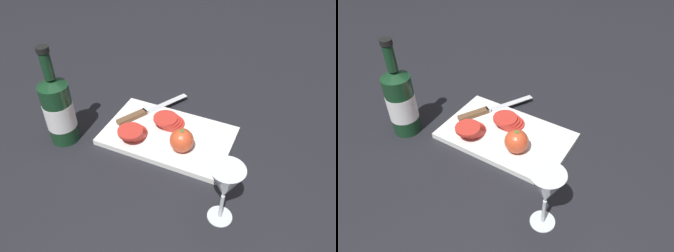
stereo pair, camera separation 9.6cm
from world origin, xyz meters
The scene contains 8 objects.
ground_plane centered at (0.00, 0.00, 0.00)m, with size 3.00×3.00×0.00m, color black.
cutting_board centered at (0.10, 0.02, 0.01)m, with size 0.38×0.23×0.02m.
wine_bottle centered at (0.38, 0.14, 0.11)m, with size 0.08×0.08×0.30m.
wine_glass centered at (-0.13, 0.22, 0.12)m, with size 0.08×0.08×0.17m.
whole_tomato centered at (0.04, 0.06, 0.05)m, with size 0.07×0.07×0.07m.
knife centered at (0.22, -0.02, 0.02)m, with size 0.15×0.24×0.01m.
tomato_slice_stack_near centered at (0.11, -0.02, 0.03)m, with size 0.09×0.09×0.03m.
tomato_slice_stack_far centered at (0.19, 0.07, 0.04)m, with size 0.08×0.10×0.04m.
Camera 2 is at (-0.29, 0.64, 0.67)m, focal length 35.00 mm.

